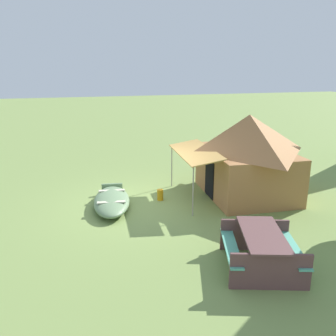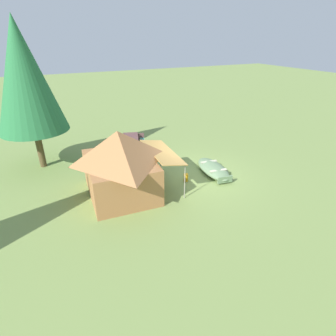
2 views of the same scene
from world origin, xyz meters
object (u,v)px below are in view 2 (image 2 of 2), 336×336
(picnic_table, at_px, (131,143))
(cooler_box, at_px, (137,179))
(canvas_cabin_tent, at_px, (120,162))
(beached_rowboat, at_px, (213,169))
(pine_tree_back_left, at_px, (24,77))
(fuel_can, at_px, (186,177))

(picnic_table, xyz_separation_m, cooler_box, (-3.56, 0.94, -0.30))
(canvas_cabin_tent, bearing_deg, beached_rowboat, -91.43)
(pine_tree_back_left, bearing_deg, beached_rowboat, -120.73)
(fuel_can, bearing_deg, beached_rowboat, -84.30)
(beached_rowboat, distance_m, pine_tree_back_left, 9.01)
(cooler_box, bearing_deg, beached_rowboat, -99.33)
(canvas_cabin_tent, height_order, cooler_box, canvas_cabin_tent)
(fuel_can, bearing_deg, canvas_cabin_tent, 84.67)
(beached_rowboat, xyz_separation_m, pine_tree_back_left, (4.14, 6.97, 3.94))
(picnic_table, xyz_separation_m, fuel_can, (-4.28, -1.01, -0.31))
(canvas_cabin_tent, xyz_separation_m, fuel_can, (-0.26, -2.77, -1.17))
(beached_rowboat, relative_size, picnic_table, 1.24)
(cooler_box, bearing_deg, canvas_cabin_tent, 119.69)
(cooler_box, bearing_deg, picnic_table, -14.82)
(cooler_box, xyz_separation_m, pine_tree_back_left, (3.57, 3.50, 3.95))
(picnic_table, bearing_deg, beached_rowboat, -148.49)
(picnic_table, distance_m, pine_tree_back_left, 5.75)
(picnic_table, bearing_deg, fuel_can, -166.66)
(canvas_cabin_tent, height_order, pine_tree_back_left, pine_tree_back_left)
(beached_rowboat, bearing_deg, canvas_cabin_tent, 88.57)
(fuel_can, bearing_deg, cooler_box, 69.75)
(picnic_table, height_order, cooler_box, picnic_table)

